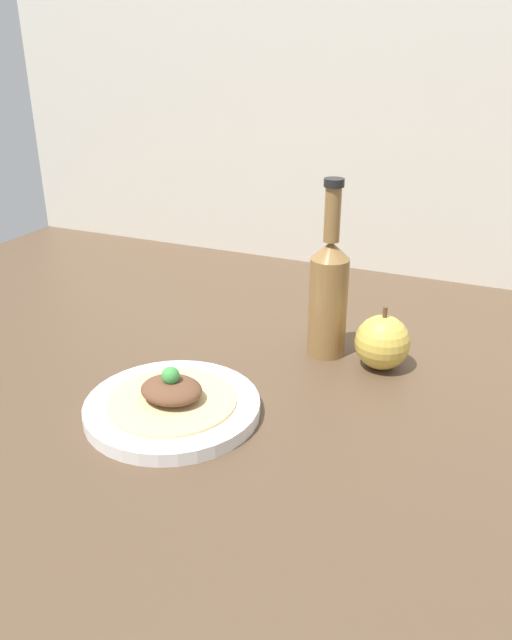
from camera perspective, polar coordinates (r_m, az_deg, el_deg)
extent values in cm
cube|color=brown|center=(96.76, 2.45, -6.07)|extent=(180.00, 110.00, 4.00)
cube|color=silver|center=(135.10, 11.73, 20.87)|extent=(180.00, 3.00, 80.00)
cylinder|color=white|center=(86.66, -7.63, -7.93)|extent=(23.95, 23.95, 1.89)
torus|color=white|center=(86.31, -7.66, -7.56)|extent=(23.36, 23.36, 1.33)
cylinder|color=#D6BC7F|center=(86.06, -7.67, -7.28)|extent=(17.60, 17.60, 0.40)
ellipsoid|color=brown|center=(85.22, -7.73, -6.34)|extent=(8.60, 7.31, 2.88)
sphere|color=green|center=(84.15, -7.82, -5.06)|extent=(2.46, 2.46, 2.46)
cylinder|color=olive|center=(99.52, 6.58, 1.18)|extent=(6.12, 6.12, 16.16)
cone|color=olive|center=(96.25, 6.84, 6.37)|extent=(6.12, 6.12, 2.76)
cylinder|color=olive|center=(94.72, 7.01, 9.55)|extent=(2.45, 2.45, 8.30)
cylinder|color=black|center=(93.64, 7.16, 12.36)|extent=(3.06, 3.06, 1.20)
sphere|color=gold|center=(97.98, 11.47, -2.01)|extent=(8.53, 8.53, 8.53)
cylinder|color=brown|center=(95.95, 11.71, 0.64)|extent=(0.68, 0.68, 1.92)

